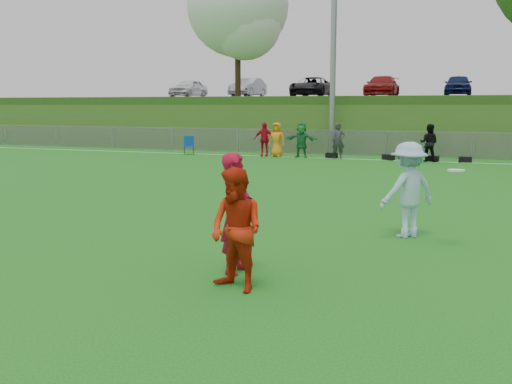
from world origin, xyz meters
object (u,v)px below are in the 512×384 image
at_px(player_red_center, 237,230).
at_px(player_blue, 408,190).
at_px(player_red_left, 236,213).
at_px(frisbee, 456,170).
at_px(recycling_bin, 416,154).

height_order(player_red_center, player_blue, player_blue).
xyz_separation_m(player_red_left, frisbee, (3.08, 2.72, 0.48)).
bearing_deg(recycling_bin, player_blue, -86.07).
height_order(frisbee, recycling_bin, frisbee).
distance_m(player_red_center, player_blue, 4.54).
relative_size(player_red_center, recycling_bin, 2.13).
xyz_separation_m(player_red_left, player_red_center, (0.33, -0.80, -0.07)).
bearing_deg(player_red_left, player_blue, -29.21).
bearing_deg(frisbee, player_red_center, -128.09).
bearing_deg(player_red_center, player_blue, 87.91).
distance_m(player_red_left, frisbee, 4.14).
bearing_deg(player_red_center, recycling_bin, 109.93).
xyz_separation_m(player_blue, frisbee, (0.86, -0.61, 0.48)).
relative_size(player_blue, recycling_bin, 2.31).
distance_m(player_red_left, recycling_bin, 18.22).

